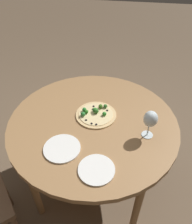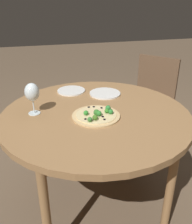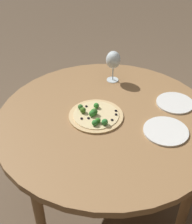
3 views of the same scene
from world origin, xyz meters
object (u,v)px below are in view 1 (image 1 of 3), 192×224
at_px(plate_near, 62,148).
at_px(plate_far, 96,169).
at_px(wine_glass, 150,119).
at_px(pizza, 96,114).

distance_m(plate_near, plate_far, 0.25).
bearing_deg(plate_near, wine_glass, -158.34).
bearing_deg(wine_glass, plate_near, 21.66).
relative_size(wine_glass, plate_near, 0.87).
distance_m(pizza, plate_near, 0.37).
bearing_deg(pizza, plate_far, 100.26).
height_order(plate_near, plate_far, same).
height_order(pizza, plate_near, pizza).
bearing_deg(plate_far, plate_near, -26.20).
relative_size(plate_near, plate_far, 1.09).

